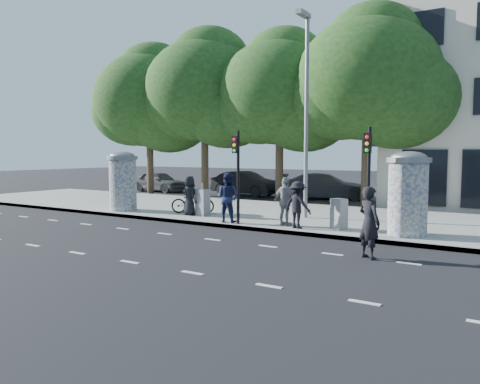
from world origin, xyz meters
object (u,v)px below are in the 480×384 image
Objects in this scene: car_left at (159,181)px; traffic_pole_far at (368,170)px; cabinet_left at (203,202)px; traffic_pole_near at (237,167)px; car_mid at (245,183)px; ped_a at (189,196)px; ped_e at (286,201)px; bicycle at (193,202)px; man_road at (369,223)px; ped_d at (298,205)px; ad_column_right at (408,191)px; ped_c at (228,197)px; ad_column_left at (123,180)px; car_right at (326,186)px; cabinet_right at (339,214)px; street_lamp at (306,101)px.

traffic_pole_far is at bearing -117.18° from car_left.
car_left is at bearing 150.82° from cabinet_left.
traffic_pole_near is at bearing -13.24° from cabinet_left.
traffic_pole_far reaches higher than car_mid.
ped_a is 0.94× the size of ped_e.
traffic_pole_near is 1.83× the size of bicycle.
man_road is at bearing -133.53° from car_mid.
ped_d is 0.70m from ped_e.
bicycle is (-9.06, 0.63, -0.90)m from ad_column_right.
ad_column_right is 1.62× the size of ped_a.
man_road is at bearing -142.13° from bicycle.
ped_a is 2.59m from ped_c.
traffic_pole_near is 2.09× the size of ped_d.
man_road reaches higher than car_left.
ad_column_left is 10.65m from car_mid.
car_right is (1.90, 10.41, 0.13)m from bicycle.
car_right is at bearing 96.50° from traffic_pole_near.
cabinet_right is (5.97, -0.24, -0.03)m from cabinet_left.
cabinet_left is 0.21× the size of car_right.
ped_a is 0.67m from cabinet_left.
ped_d is 18.74m from car_left.
car_right reaches higher than car_left.
ad_column_right is 1.42× the size of bicycle.
ped_c reaches higher than ped_d.
man_road is (3.28, -2.65, -0.02)m from ped_d.
car_right is at bearing 117.29° from traffic_pole_far.
ped_a reaches higher than car_right.
ped_c reaches higher than cabinet_right.
traffic_pole_near reaches higher than car_left.
traffic_pole_far reaches higher than ped_a.
car_left is (-16.91, 9.72, 0.05)m from cabinet_right.
car_mid reaches higher than cabinet_left.
ad_column_left reaches higher than cabinet_right.
bicycle is at bearing 6.66° from man_road.
car_mid is (-8.90, 11.04, -0.19)m from ped_d.
bicycle is (-2.71, 1.34, -0.44)m from ped_c.
cabinet_right is at bearing -179.51° from ad_column_right.
ped_a is 14.11m from car_left.
ped_c is (-0.55, 0.19, -1.15)m from traffic_pole_near.
traffic_pole_near reaches higher than ped_c.
man_road is at bearing -176.76° from ped_a.
car_mid is (-11.42, 11.33, -1.46)m from traffic_pole_far.
street_lamp reaches higher than ad_column_left.
cabinet_right is at bearing 9.45° from cabinet_left.
ped_c is at bearing -173.58° from ad_column_right.
ped_a is 0.87× the size of man_road.
ped_a is 0.39× the size of car_left.
ped_d is 4.78m from cabinet_left.
traffic_pole_far is 3.26× the size of cabinet_right.
bicycle is at bearing 165.87° from cabinet_left.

